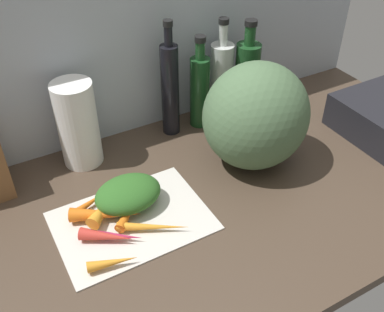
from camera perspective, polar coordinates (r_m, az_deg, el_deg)
ground_plane at (r=114.92cm, az=-0.39°, el=-6.42°), size 170.00×80.00×3.00cm
wall_back at (r=127.11cm, az=-9.23°, el=14.86°), size 170.00×3.00×60.00cm
cutting_board at (r=109.83cm, az=-7.58°, el=-8.08°), size 36.05×25.87×0.80cm
carrot_0 at (r=104.66cm, az=-10.82°, el=-9.96°), size 11.55×9.74×3.04cm
carrot_1 at (r=114.94cm, az=-7.54°, el=-4.30°), size 11.56×10.07×2.78cm
carrot_2 at (r=113.87cm, az=-12.73°, el=-5.78°), size 11.44×5.95×2.13cm
carrot_3 at (r=104.83cm, az=-9.08°, el=-10.01°), size 9.56×7.48×2.00cm
carrot_4 at (r=105.75cm, az=-4.93°, el=-8.93°), size 15.70×10.32×2.24cm
carrot_5 at (r=110.64cm, az=-11.19°, el=-6.58°), size 10.35×9.82×3.53cm
carrot_6 at (r=109.15cm, az=-10.89°, el=-7.28°), size 16.51×11.08×3.54cm
carrot_7 at (r=99.91cm, az=-10.02°, el=-13.13°), size 11.07×5.10×2.49cm
carrot_8 at (r=109.70cm, az=-8.03°, el=-6.96°), size 10.06×10.37×2.56cm
carrot_greens_pile at (r=110.93cm, az=-8.10°, el=-4.77°), size 16.50×12.69×6.98cm
winter_squash at (r=119.68cm, az=8.08°, el=5.03°), size 28.78×26.79×29.10cm
paper_towel_roll at (r=123.47cm, az=-14.27°, el=3.92°), size 10.82×10.82×24.20cm
bottle_0 at (r=130.80cm, az=-2.80°, el=8.57°), size 5.21×5.21×34.89cm
bottle_1 at (r=135.64cm, az=0.99°, el=8.41°), size 5.95×5.95×28.77cm
bottle_2 at (r=140.23cm, az=3.72°, el=9.69°), size 7.04×7.04×31.79cm
bottle_3 at (r=141.90cm, az=6.93°, el=9.84°), size 7.57×7.57×30.89cm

